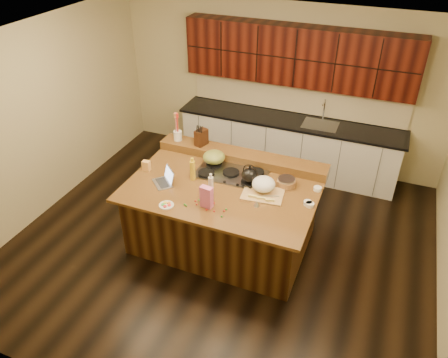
% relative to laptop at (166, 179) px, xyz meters
% --- Properties ---
extents(room, '(5.52, 5.02, 2.72)m').
position_rel_laptop_xyz_m(room, '(0.70, 0.20, 0.38)').
color(room, black).
rests_on(room, ground).
extents(island, '(2.40, 1.60, 0.92)m').
position_rel_laptop_xyz_m(island, '(0.70, 0.20, -0.51)').
color(island, black).
rests_on(island, ground).
extents(back_ledge, '(2.40, 0.30, 0.12)m').
position_rel_laptop_xyz_m(back_ledge, '(0.70, 0.90, 0.01)').
color(back_ledge, black).
rests_on(back_ledge, island).
extents(cooktop, '(0.92, 0.52, 0.05)m').
position_rel_laptop_xyz_m(cooktop, '(0.70, 0.50, -0.04)').
color(cooktop, gray).
rests_on(cooktop, island).
extents(back_counter, '(3.70, 0.66, 2.40)m').
position_rel_laptop_xyz_m(back_counter, '(1.01, 2.43, 0.01)').
color(back_counter, silver).
rests_on(back_counter, ground).
extents(kettle, '(0.27, 0.27, 0.19)m').
position_rel_laptop_xyz_m(kettle, '(1.00, 0.37, 0.08)').
color(kettle, black).
rests_on(kettle, cooktop).
extents(green_bowl, '(0.38, 0.38, 0.17)m').
position_rel_laptop_xyz_m(green_bowl, '(0.40, 0.63, 0.07)').
color(green_bowl, olive).
rests_on(green_bowl, cooktop).
extents(laptop, '(0.36, 0.36, 0.20)m').
position_rel_laptop_xyz_m(laptop, '(0.00, 0.00, 0.00)').
color(laptop, '#B7B7BC').
rests_on(laptop, island).
extents(oil_bottle, '(0.07, 0.07, 0.27)m').
position_rel_laptop_xyz_m(oil_bottle, '(0.29, 0.21, 0.08)').
color(oil_bottle, gold).
rests_on(oil_bottle, island).
extents(vinegar_bottle, '(0.07, 0.07, 0.25)m').
position_rel_laptop_xyz_m(vinegar_bottle, '(0.64, -0.02, 0.07)').
color(vinegar_bottle, silver).
rests_on(vinegar_bottle, island).
extents(wooden_tray, '(0.54, 0.43, 0.20)m').
position_rel_laptop_xyz_m(wooden_tray, '(1.22, 0.26, 0.04)').
color(wooden_tray, tan).
rests_on(wooden_tray, island).
extents(ramekin_a, '(0.13, 0.13, 0.04)m').
position_rel_laptop_xyz_m(ramekin_a, '(1.79, 0.23, -0.03)').
color(ramekin_a, white).
rests_on(ramekin_a, island).
extents(ramekin_b, '(0.10, 0.10, 0.04)m').
position_rel_laptop_xyz_m(ramekin_b, '(1.82, 0.20, -0.03)').
color(ramekin_b, white).
rests_on(ramekin_b, island).
extents(ramekin_c, '(0.13, 0.13, 0.04)m').
position_rel_laptop_xyz_m(ramekin_c, '(1.84, 0.57, -0.03)').
color(ramekin_c, white).
rests_on(ramekin_c, island).
extents(strainer_bowl, '(0.25, 0.25, 0.09)m').
position_rel_laptop_xyz_m(strainer_bowl, '(1.45, 0.51, -0.01)').
color(strainer_bowl, '#996B3F').
rests_on(strainer_bowl, island).
extents(kitchen_timer, '(0.08, 0.08, 0.07)m').
position_rel_laptop_xyz_m(kitchen_timer, '(1.23, -0.02, -0.02)').
color(kitchen_timer, silver).
rests_on(kitchen_timer, island).
extents(pink_bag, '(0.16, 0.10, 0.27)m').
position_rel_laptop_xyz_m(pink_bag, '(0.69, -0.26, 0.08)').
color(pink_bag, pink).
rests_on(pink_bag, island).
extents(candy_plate, '(0.22, 0.22, 0.01)m').
position_rel_laptop_xyz_m(candy_plate, '(0.24, -0.43, -0.05)').
color(candy_plate, white).
rests_on(candy_plate, island).
extents(package_box, '(0.10, 0.07, 0.14)m').
position_rel_laptop_xyz_m(package_box, '(-0.38, 0.17, 0.02)').
color(package_box, '#EEAD54').
rests_on(package_box, island).
extents(utensil_crock, '(0.15, 0.15, 0.14)m').
position_rel_laptop_xyz_m(utensil_crock, '(-0.28, 0.90, 0.14)').
color(utensil_crock, white).
rests_on(utensil_crock, back_ledge).
extents(knife_block, '(0.16, 0.21, 0.23)m').
position_rel_laptop_xyz_m(knife_block, '(0.10, 0.90, 0.18)').
color(knife_block, black).
rests_on(knife_block, back_ledge).
extents(gumdrop_0, '(0.02, 0.02, 0.02)m').
position_rel_laptop_xyz_m(gumdrop_0, '(0.92, -0.28, -0.04)').
color(gumdrop_0, red).
rests_on(gumdrop_0, island).
extents(gumdrop_1, '(0.02, 0.02, 0.02)m').
position_rel_laptop_xyz_m(gumdrop_1, '(0.93, -0.39, -0.04)').
color(gumdrop_1, '#198C26').
rests_on(gumdrop_1, island).
extents(gumdrop_2, '(0.02, 0.02, 0.02)m').
position_rel_laptop_xyz_m(gumdrop_2, '(0.57, -0.28, -0.04)').
color(gumdrop_2, red).
rests_on(gumdrop_2, island).
extents(gumdrop_3, '(0.02, 0.02, 0.02)m').
position_rel_laptop_xyz_m(gumdrop_3, '(0.46, -0.35, -0.04)').
color(gumdrop_3, '#198C26').
rests_on(gumdrop_3, island).
extents(gumdrop_4, '(0.02, 0.02, 0.02)m').
position_rel_laptop_xyz_m(gumdrop_4, '(0.75, -0.18, -0.04)').
color(gumdrop_4, red).
rests_on(gumdrop_4, island).
extents(gumdrop_5, '(0.02, 0.02, 0.02)m').
position_rel_laptop_xyz_m(gumdrop_5, '(0.67, -0.19, -0.04)').
color(gumdrop_5, '#198C26').
rests_on(gumdrop_5, island).
extents(gumdrop_6, '(0.02, 0.02, 0.02)m').
position_rel_laptop_xyz_m(gumdrop_6, '(0.74, -0.23, -0.04)').
color(gumdrop_6, red).
rests_on(gumdrop_6, island).
extents(gumdrop_7, '(0.02, 0.02, 0.02)m').
position_rel_laptop_xyz_m(gumdrop_7, '(0.93, -0.24, -0.04)').
color(gumdrop_7, '#198C26').
rests_on(gumdrop_7, island).
extents(gumdrop_8, '(0.02, 0.02, 0.02)m').
position_rel_laptop_xyz_m(gumdrop_8, '(0.52, -0.22, -0.04)').
color(gumdrop_8, red).
rests_on(gumdrop_8, island).
extents(gumdrop_9, '(0.02, 0.02, 0.02)m').
position_rel_laptop_xyz_m(gumdrop_9, '(0.56, -0.19, -0.04)').
color(gumdrop_9, '#198C26').
rests_on(gumdrop_9, island).
extents(gumdrop_10, '(0.02, 0.02, 0.02)m').
position_rel_laptop_xyz_m(gumdrop_10, '(0.82, -0.33, -0.04)').
color(gumdrop_10, red).
rests_on(gumdrop_10, island).
extents(gumdrop_11, '(0.02, 0.02, 0.02)m').
position_rel_laptop_xyz_m(gumdrop_11, '(0.43, -0.34, -0.04)').
color(gumdrop_11, '#198C26').
rests_on(gumdrop_11, island).
extents(gumdrop_12, '(0.02, 0.02, 0.02)m').
position_rel_laptop_xyz_m(gumdrop_12, '(0.72, -0.33, -0.04)').
color(gumdrop_12, red).
rests_on(gumdrop_12, island).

